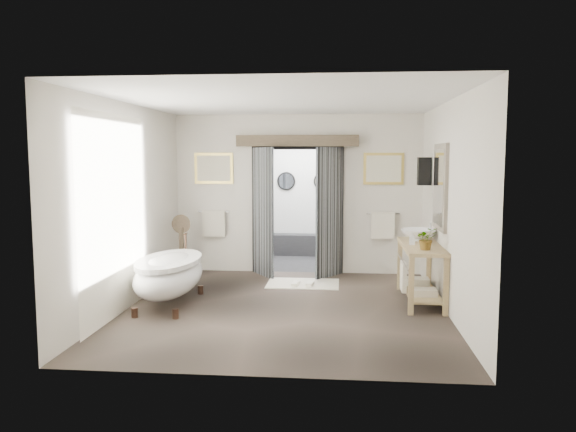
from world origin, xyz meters
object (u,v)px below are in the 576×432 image
at_px(clawfoot_tub, 170,274).
at_px(vanity, 419,268).
at_px(rug, 303,284).
at_px(basin, 418,235).

distance_m(clawfoot_tub, vanity, 3.65).
xyz_separation_m(clawfoot_tub, vanity, (3.61, 0.53, 0.05)).
bearing_deg(vanity, rug, 151.27).
bearing_deg(vanity, basin, 86.25).
xyz_separation_m(clawfoot_tub, basin, (3.64, 0.91, 0.49)).
height_order(clawfoot_tub, vanity, clawfoot_tub).
bearing_deg(vanity, clawfoot_tub, -171.62).
xyz_separation_m(vanity, basin, (0.02, 0.37, 0.44)).
xyz_separation_m(vanity, rug, (-1.78, 0.98, -0.50)).
bearing_deg(basin, clawfoot_tub, -172.18).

